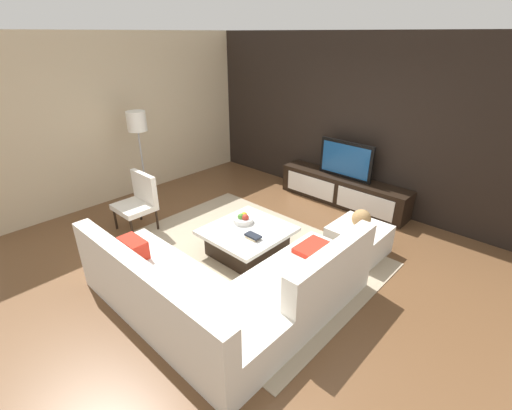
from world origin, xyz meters
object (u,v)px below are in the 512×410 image
object	(u,v)px
floor_lamp	(137,127)
fruit_bowl	(243,219)
coffee_table	(247,241)
decorative_ball	(361,219)
ottoman	(358,240)
accent_chair_near	(139,199)
television	(346,160)
sectional_couch	(223,290)
book_stack	(253,237)
media_console	(342,190)

from	to	relation	value
floor_lamp	fruit_bowl	distance (m)	2.49
coffee_table	decorative_ball	world-z (taller)	decorative_ball
ottoman	accent_chair_near	bearing A→B (deg)	-149.70
television	ottoman	distance (m)	1.71
sectional_couch	book_stack	size ratio (longest dim) A/B	11.74
media_console	coffee_table	world-z (taller)	media_console
coffee_table	decorative_ball	xyz separation A→B (m)	(1.09, 1.06, 0.33)
sectional_couch	fruit_bowl	bearing A→B (deg)	125.67
floor_lamp	book_stack	world-z (taller)	floor_lamp
television	sectional_couch	world-z (taller)	television
coffee_table	book_stack	xyz separation A→B (m)	(0.22, -0.12, 0.21)
media_console	floor_lamp	world-z (taller)	floor_lamp
media_console	book_stack	world-z (taller)	media_console
media_console	ottoman	distance (m)	1.59
television	sectional_couch	xyz separation A→B (m)	(0.52, -3.31, -0.53)
sectional_couch	book_stack	bearing A→B (deg)	114.29
sectional_couch	coffee_table	world-z (taller)	sectional_couch
ottoman	book_stack	size ratio (longest dim) A/B	3.28
floor_lamp	ottoman	distance (m)	3.92
coffee_table	decorative_ball	bearing A→B (deg)	43.98
media_console	accent_chair_near	bearing A→B (deg)	-122.26
coffee_table	floor_lamp	size ratio (longest dim) A/B	0.66
television	fruit_bowl	distance (m)	2.25
coffee_table	ottoman	size ratio (longest dim) A/B	1.52
television	accent_chair_near	xyz separation A→B (m)	(-1.82, -2.89, -0.32)
coffee_table	book_stack	world-z (taller)	book_stack
television	media_console	bearing A→B (deg)	-90.00
television	sectional_couch	distance (m)	3.39
media_console	accent_chair_near	xyz separation A→B (m)	(-1.82, -2.89, 0.24)
book_stack	decorative_ball	bearing A→B (deg)	53.33
book_stack	coffee_table	bearing A→B (deg)	151.02
coffee_table	ottoman	xyz separation A→B (m)	(1.09, 1.06, -0.00)
fruit_bowl	sectional_couch	bearing A→B (deg)	-54.33
television	book_stack	size ratio (longest dim) A/B	4.58
book_stack	sectional_couch	bearing A→B (deg)	-65.71
television	floor_lamp	xyz separation A→B (m)	(-2.59, -2.32, 0.54)
fruit_bowl	book_stack	world-z (taller)	fruit_bowl
ottoman	book_stack	distance (m)	1.48
fruit_bowl	decorative_ball	bearing A→B (deg)	36.89
television	sectional_couch	bearing A→B (deg)	-81.08
coffee_table	television	bearing A→B (deg)	87.51
coffee_table	accent_chair_near	xyz separation A→B (m)	(-1.72, -0.59, 0.29)
television	fruit_bowl	size ratio (longest dim) A/B	3.49
sectional_couch	accent_chair_near	world-z (taller)	accent_chair_near
television	accent_chair_near	bearing A→B (deg)	-122.26
ottoman	fruit_bowl	bearing A→B (deg)	-143.11
ottoman	decorative_ball	xyz separation A→B (m)	(0.00, 0.00, 0.33)
media_console	ottoman	xyz separation A→B (m)	(0.99, -1.24, -0.05)
decorative_ball	book_stack	bearing A→B (deg)	-126.67
media_console	television	size ratio (longest dim) A/B	2.39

